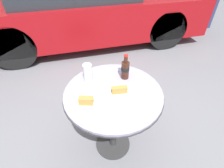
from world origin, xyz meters
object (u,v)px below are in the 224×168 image
at_px(bistro_table, 113,104).
at_px(cola_bottle_left, 125,69).
at_px(lunch_plate_far, 87,104).
at_px(parked_car, 85,7).
at_px(lunch_plate_near, 119,92).
at_px(drinking_glass, 88,73).

distance_m(bistro_table, cola_bottle_left, 0.30).
relative_size(cola_bottle_left, lunch_plate_far, 0.85).
bearing_deg(bistro_table, parked_car, 87.05).
relative_size(bistro_table, cola_bottle_left, 3.53).
xyz_separation_m(cola_bottle_left, lunch_plate_near, (-0.10, -0.17, -0.07)).
distance_m(drinking_glass, lunch_plate_near, 0.30).
bearing_deg(lunch_plate_near, parked_car, 87.94).
xyz_separation_m(lunch_plate_far, parked_car, (0.35, 2.67, -0.14)).
bearing_deg(parked_car, lunch_plate_near, -92.06).
height_order(lunch_plate_near, parked_car, parked_car).
distance_m(drinking_glass, parked_car, 2.42).
relative_size(lunch_plate_near, parked_car, 0.06).
bearing_deg(lunch_plate_far, drinking_glass, 78.50).
height_order(bistro_table, cola_bottle_left, cola_bottle_left).
relative_size(cola_bottle_left, drinking_glass, 1.48).
xyz_separation_m(lunch_plate_near, parked_car, (0.09, 2.61, -0.14)).
relative_size(drinking_glass, lunch_plate_near, 0.60).
bearing_deg(lunch_plate_far, cola_bottle_left, 33.02).
distance_m(cola_bottle_left, lunch_plate_far, 0.43).
relative_size(cola_bottle_left, lunch_plate_near, 0.88).
bearing_deg(drinking_glass, parked_car, 82.99).
relative_size(cola_bottle_left, parked_car, 0.05).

